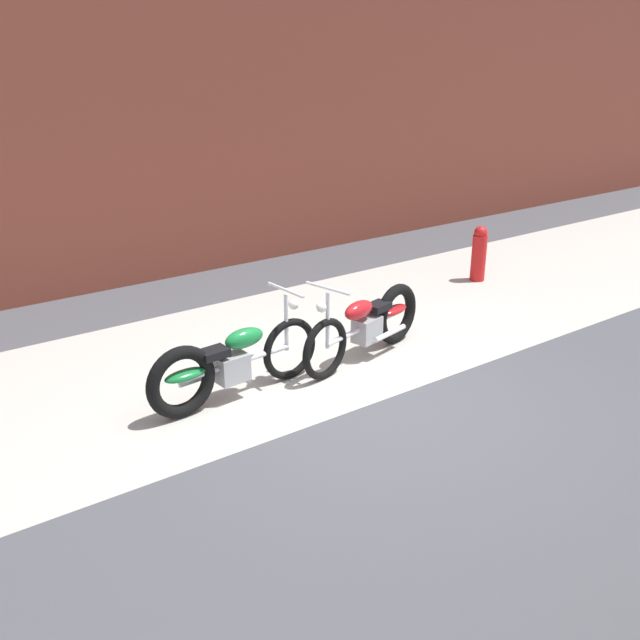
{
  "coord_description": "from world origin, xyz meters",
  "views": [
    {
      "loc": [
        -4.11,
        -4.77,
        3.36
      ],
      "look_at": [
        -0.25,
        0.62,
        0.75
      ],
      "focal_mm": 39.56,
      "sensor_mm": 36.0,
      "label": 1
    }
  ],
  "objects": [
    {
      "name": "ground_plane",
      "position": [
        0.0,
        0.0,
        0.0
      ],
      "size": [
        80.0,
        80.0,
        0.0
      ],
      "primitive_type": "plane",
      "color": "#47474C"
    },
    {
      "name": "sidewalk_slab",
      "position": [
        0.0,
        1.75,
        0.0
      ],
      "size": [
        36.0,
        3.5,
        0.01
      ],
      "primitive_type": "cube",
      "color": "#B2ADA3",
      "rests_on": "ground"
    },
    {
      "name": "brick_building_wall",
      "position": [
        0.0,
        5.2,
        2.71
      ],
      "size": [
        36.0,
        0.5,
        5.42
      ],
      "primitive_type": "cube",
      "color": "brown",
      "rests_on": "ground"
    },
    {
      "name": "motorcycle_green",
      "position": [
        -1.2,
        0.91,
        0.4
      ],
      "size": [
        2.01,
        0.58,
        1.03
      ],
      "rotation": [
        0.0,
        0.0,
        0.08
      ],
      "color": "black",
      "rests_on": "ground"
    },
    {
      "name": "motorcycle_red",
      "position": [
        0.7,
        0.94,
        0.4
      ],
      "size": [
        1.97,
        0.73,
        1.03
      ],
      "rotation": [
        0.0,
        0.0,
        3.38
      ],
      "color": "black",
      "rests_on": "ground"
    },
    {
      "name": "fire_hydrant",
      "position": [
        3.77,
        2.13,
        0.42
      ],
      "size": [
        0.22,
        0.22,
        0.84
      ],
      "color": "red",
      "rests_on": "ground"
    }
  ]
}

